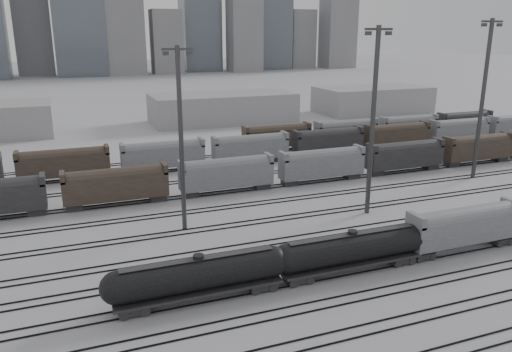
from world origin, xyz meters
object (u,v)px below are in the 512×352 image
object	(u,v)px
hopper_car_a	(464,225)
light_mast_c	(373,118)
tank_car_a	(199,275)
tank_car_b	(352,249)

from	to	relation	value
hopper_car_a	light_mast_c	distance (m)	18.38
tank_car_a	hopper_car_a	distance (m)	31.51
tank_car_a	tank_car_b	distance (m)	16.55
hopper_car_a	light_mast_c	size ratio (longest dim) A/B	0.57
tank_car_b	hopper_car_a	distance (m)	14.97
tank_car_a	tank_car_b	bearing A→B (deg)	0.00
tank_car_b	tank_car_a	bearing A→B (deg)	180.00
tank_car_a	light_mast_c	size ratio (longest dim) A/B	0.71
light_mast_c	tank_car_a	bearing A→B (deg)	-152.27
tank_car_a	hopper_car_a	xyz separation A→B (m)	(31.51, 0.00, 0.61)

